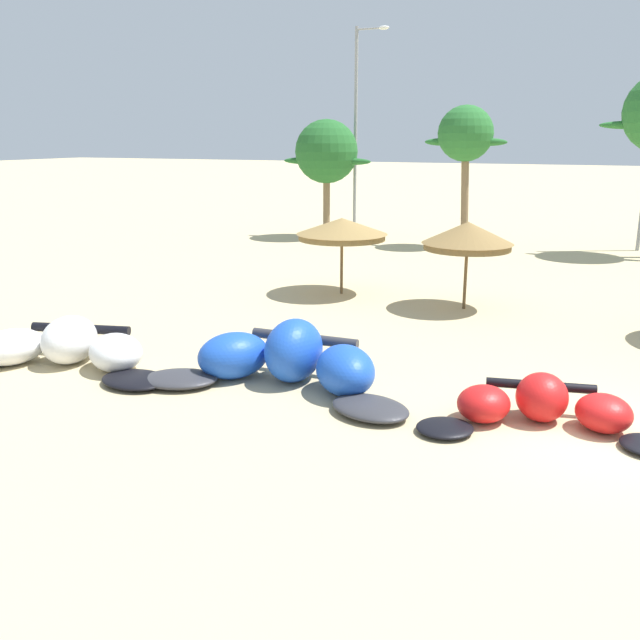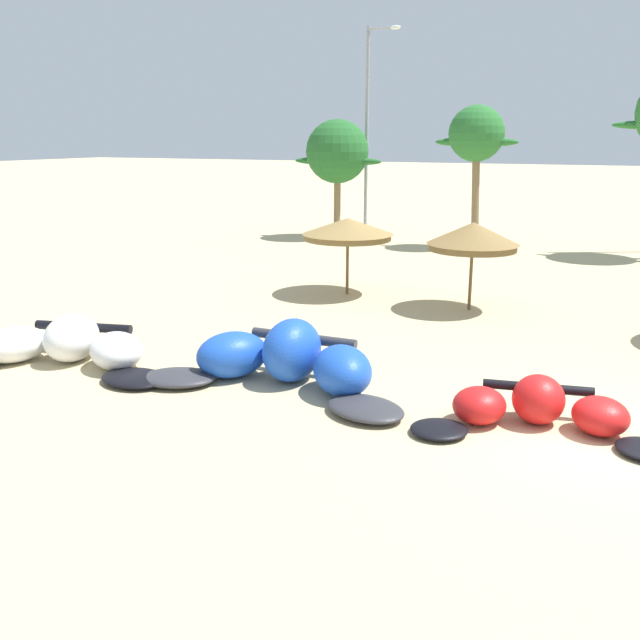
{
  "view_description": "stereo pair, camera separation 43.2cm",
  "coord_description": "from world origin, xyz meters",
  "px_view_note": "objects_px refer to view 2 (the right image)",
  "views": [
    {
      "loc": [
        -0.09,
        -12.63,
        5.27
      ],
      "look_at": [
        -6.48,
        2.0,
        1.0
      ],
      "focal_mm": 38.63,
      "sensor_mm": 36.0,
      "label": 1
    },
    {
      "loc": [
        0.3,
        -12.46,
        5.27
      ],
      "look_at": [
        -6.48,
        2.0,
        1.0
      ],
      "focal_mm": 38.63,
      "sensor_mm": 36.0,
      "label": 2
    }
  ],
  "objects_px": {
    "kite_left_of_center": "(539,410)",
    "palm_leftmost": "(337,152)",
    "kite_far_left": "(65,347)",
    "beach_umbrella_middle": "(473,236)",
    "lamppost_west": "(369,124)",
    "kite_left": "(286,361)",
    "beach_umbrella_near_van": "(348,229)",
    "palm_left": "(477,136)"
  },
  "relations": [
    {
      "from": "kite_left_of_center",
      "to": "palm_leftmost",
      "type": "bearing_deg",
      "value": 122.32
    },
    {
      "from": "kite_far_left",
      "to": "beach_umbrella_middle",
      "type": "distance_m",
      "value": 12.17
    },
    {
      "from": "kite_left_of_center",
      "to": "lamppost_west",
      "type": "xyz_separation_m",
      "value": [
        -12.31,
        22.78,
        5.56
      ]
    },
    {
      "from": "kite_far_left",
      "to": "kite_left",
      "type": "distance_m",
      "value": 5.49
    },
    {
      "from": "kite_left",
      "to": "lamppost_west",
      "type": "distance_m",
      "value": 24.38
    },
    {
      "from": "kite_far_left",
      "to": "beach_umbrella_near_van",
      "type": "xyz_separation_m",
      "value": [
        3.1,
        9.87,
        1.81
      ]
    },
    {
      "from": "beach_umbrella_middle",
      "to": "palm_left",
      "type": "distance_m",
      "value": 13.08
    },
    {
      "from": "lamppost_west",
      "to": "kite_left_of_center",
      "type": "bearing_deg",
      "value": -61.62
    },
    {
      "from": "kite_left_of_center",
      "to": "palm_leftmost",
      "type": "relative_size",
      "value": 0.78
    },
    {
      "from": "kite_left",
      "to": "palm_left",
      "type": "bearing_deg",
      "value": 92.25
    },
    {
      "from": "kite_far_left",
      "to": "palm_leftmost",
      "type": "xyz_separation_m",
      "value": [
        -2.75,
        22.27,
        4.03
      ]
    },
    {
      "from": "beach_umbrella_near_van",
      "to": "beach_umbrella_middle",
      "type": "distance_m",
      "value": 4.37
    },
    {
      "from": "lamppost_west",
      "to": "kite_far_left",
      "type": "bearing_deg",
      "value": -86.23
    },
    {
      "from": "beach_umbrella_near_van",
      "to": "beach_umbrella_middle",
      "type": "xyz_separation_m",
      "value": [
        4.35,
        -0.43,
        0.07
      ]
    },
    {
      "from": "palm_left",
      "to": "beach_umbrella_near_van",
      "type": "bearing_deg",
      "value": -97.04
    },
    {
      "from": "palm_left",
      "to": "lamppost_west",
      "type": "height_order",
      "value": "lamppost_west"
    },
    {
      "from": "kite_left_of_center",
      "to": "beach_umbrella_near_van",
      "type": "bearing_deg",
      "value": 130.58
    },
    {
      "from": "kite_far_left",
      "to": "palm_left",
      "type": "distance_m",
      "value": 22.85
    },
    {
      "from": "kite_far_left",
      "to": "kite_left_of_center",
      "type": "xyz_separation_m",
      "value": [
        10.74,
        0.95,
        -0.07
      ]
    },
    {
      "from": "kite_left_of_center",
      "to": "palm_leftmost",
      "type": "distance_m",
      "value": 25.57
    },
    {
      "from": "kite_left",
      "to": "palm_left",
      "type": "xyz_separation_m",
      "value": [
        -0.82,
        20.86,
        4.76
      ]
    },
    {
      "from": "lamppost_west",
      "to": "beach_umbrella_near_van",
      "type": "bearing_deg",
      "value": -71.39
    },
    {
      "from": "beach_umbrella_near_van",
      "to": "palm_left",
      "type": "relative_size",
      "value": 0.46
    },
    {
      "from": "kite_left",
      "to": "kite_left_of_center",
      "type": "xyz_separation_m",
      "value": [
        5.34,
        -0.04,
        -0.17
      ]
    },
    {
      "from": "kite_far_left",
      "to": "beach_umbrella_middle",
      "type": "height_order",
      "value": "beach_umbrella_middle"
    },
    {
      "from": "palm_left",
      "to": "kite_far_left",
      "type": "bearing_deg",
      "value": -101.84
    },
    {
      "from": "beach_umbrella_near_van",
      "to": "lamppost_west",
      "type": "relative_size",
      "value": 0.29
    },
    {
      "from": "beach_umbrella_middle",
      "to": "palm_leftmost",
      "type": "distance_m",
      "value": 16.54
    },
    {
      "from": "kite_far_left",
      "to": "lamppost_west",
      "type": "relative_size",
      "value": 0.56
    },
    {
      "from": "kite_far_left",
      "to": "beach_umbrella_middle",
      "type": "xyz_separation_m",
      "value": [
        7.45,
        9.44,
        1.88
      ]
    },
    {
      "from": "kite_left_of_center",
      "to": "lamppost_west",
      "type": "distance_m",
      "value": 26.48
    },
    {
      "from": "kite_far_left",
      "to": "beach_umbrella_near_van",
      "type": "distance_m",
      "value": 10.5
    },
    {
      "from": "palm_leftmost",
      "to": "palm_left",
      "type": "bearing_deg",
      "value": -3.3
    },
    {
      "from": "kite_far_left",
      "to": "kite_left_of_center",
      "type": "relative_size",
      "value": 1.27
    },
    {
      "from": "kite_left",
      "to": "kite_left_of_center",
      "type": "bearing_deg",
      "value": -0.46
    },
    {
      "from": "kite_far_left",
      "to": "palm_leftmost",
      "type": "bearing_deg",
      "value": 97.05
    },
    {
      "from": "kite_far_left",
      "to": "palm_left",
      "type": "xyz_separation_m",
      "value": [
        4.58,
        21.85,
        4.86
      ]
    },
    {
      "from": "kite_left_of_center",
      "to": "palm_left",
      "type": "distance_m",
      "value": 22.34
    },
    {
      "from": "kite_left",
      "to": "lamppost_west",
      "type": "bearing_deg",
      "value": 107.03
    },
    {
      "from": "kite_left",
      "to": "beach_umbrella_near_van",
      "type": "height_order",
      "value": "beach_umbrella_near_van"
    },
    {
      "from": "kite_left_of_center",
      "to": "beach_umbrella_middle",
      "type": "distance_m",
      "value": 9.31
    },
    {
      "from": "kite_left_of_center",
      "to": "palm_left",
      "type": "xyz_separation_m",
      "value": [
        -6.16,
        20.9,
        4.94
      ]
    }
  ]
}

